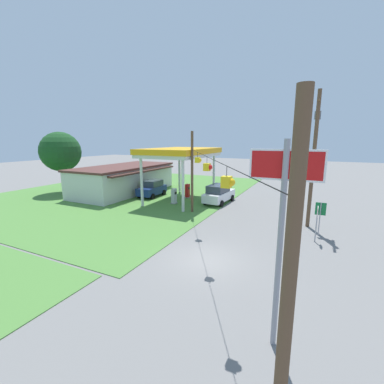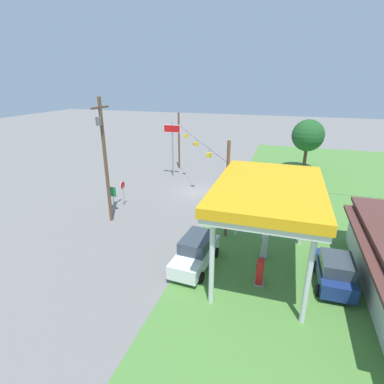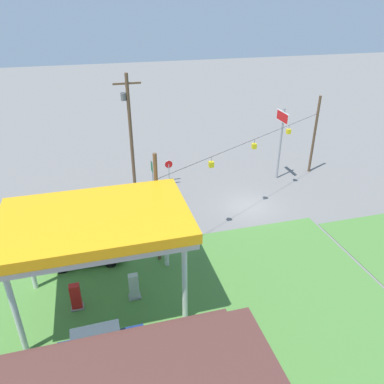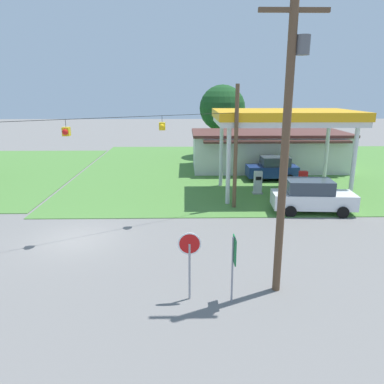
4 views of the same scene
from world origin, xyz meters
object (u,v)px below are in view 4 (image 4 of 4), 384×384
gas_station_canopy (284,118)px  car_at_pumps_rear (273,168)px  stop_sign_roadside (190,251)px  fuel_pump_near (258,183)px  route_sign (234,256)px  tree_behind_station (222,108)px  car_at_pumps_front (312,196)px  fuel_pump_far (303,183)px  utility_pole_main (287,134)px  gas_station_store (268,150)px

gas_station_canopy → car_at_pumps_rear: bearing=84.5°
stop_sign_roadside → fuel_pump_near: bearing=-110.0°
gas_station_canopy → car_at_pumps_rear: gas_station_canopy is taller
route_sign → tree_behind_station: tree_behind_station is taller
car_at_pumps_front → route_sign: 11.46m
car_at_pumps_front → stop_sign_roadside: stop_sign_roadside is taller
stop_sign_roadside → fuel_pump_far: bearing=-120.8°
car_at_pumps_front → utility_pole_main: size_ratio=0.48×
route_sign → utility_pole_main: (1.76, 0.77, 4.04)m
car_at_pumps_rear → gas_station_store: bearing=-98.4°
gas_station_canopy → gas_station_store: size_ratio=0.67×
car_at_pumps_rear → stop_sign_roadside: bearing=67.4°
route_sign → gas_station_canopy: bearing=69.9°
utility_pole_main → tree_behind_station: (0.68, 28.95, -0.50)m
gas_station_canopy → car_at_pumps_front: 6.05m
tree_behind_station → fuel_pump_near: bearing=-86.1°
route_sign → tree_behind_station: (2.44, 29.73, 3.54)m
stop_sign_roadside → tree_behind_station: bearing=-97.6°
fuel_pump_near → utility_pole_main: utility_pole_main is taller
fuel_pump_far → tree_behind_station: bearing=105.1°
fuel_pump_near → car_at_pumps_front: bearing=-59.7°
gas_station_store → fuel_pump_near: gas_station_store is taller
car_at_pumps_front → fuel_pump_far: bearing=83.8°
fuel_pump_near → tree_behind_station: tree_behind_station is taller
fuel_pump_far → utility_pole_main: utility_pole_main is taller
fuel_pump_far → stop_sign_roadside: bearing=-120.8°
utility_pole_main → stop_sign_roadside: bearing=-170.0°
gas_station_canopy → stop_sign_roadside: (-6.60, -13.75, -3.50)m
fuel_pump_far → car_at_pumps_front: (-0.74, -4.18, 0.24)m
fuel_pump_near → stop_sign_roadside: (-5.01, -13.75, 1.03)m
gas_station_store → car_at_pumps_front: size_ratio=2.84×
gas_station_store → route_sign: bearing=-105.0°
fuel_pump_far → utility_pole_main: bearing=-110.6°
gas_station_store → fuel_pump_near: 9.25m
fuel_pump_far → car_at_pumps_rear: size_ratio=0.40×
gas_station_store → fuel_pump_near: size_ratio=8.54×
gas_station_canopy → route_sign: size_ratio=3.92×
fuel_pump_near → car_at_pumps_front: car_at_pumps_front is taller
gas_station_store → utility_pole_main: (-4.33, -22.01, 4.00)m
gas_station_canopy → tree_behind_station: 16.00m
car_at_pumps_rear → utility_pole_main: 18.40m
fuel_pump_far → gas_station_canopy: bearing=179.9°
fuel_pump_far → route_sign: bearing=-115.7°
gas_station_store → fuel_pump_far: gas_station_store is taller
car_at_pumps_front → stop_sign_roadside: size_ratio=1.98×
car_at_pumps_rear → tree_behind_station: (-3.07, 11.58, 4.26)m
fuel_pump_far → route_sign: (-6.70, -13.95, 0.93)m
gas_station_canopy → stop_sign_roadside: 15.65m
car_at_pumps_rear → fuel_pump_near: bearing=63.2°
car_at_pumps_rear → stop_sign_roadside: size_ratio=1.63×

